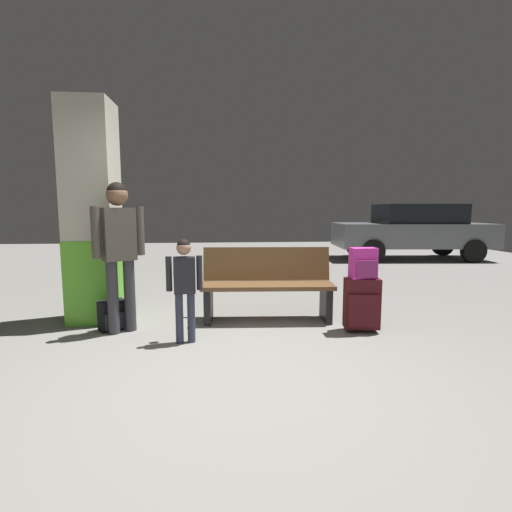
% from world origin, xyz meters
% --- Properties ---
extents(ground_plane, '(18.00, 18.00, 0.10)m').
position_xyz_m(ground_plane, '(0.00, 4.00, -0.05)').
color(ground_plane, gray).
extents(structural_pillar, '(0.57, 0.57, 2.63)m').
position_xyz_m(structural_pillar, '(-1.71, 1.90, 1.30)').
color(structural_pillar, '#66C633').
rests_on(structural_pillar, ground_plane).
extents(bench, '(1.63, 0.61, 0.89)m').
position_xyz_m(bench, '(0.39, 1.74, 0.44)').
color(bench, brown).
rests_on(bench, ground_plane).
extents(suitcase, '(0.40, 0.27, 0.60)m').
position_xyz_m(suitcase, '(1.39, 1.16, 0.32)').
color(suitcase, '#471419').
rests_on(suitcase, ground_plane).
extents(backpack_bright, '(0.29, 0.20, 0.34)m').
position_xyz_m(backpack_bright, '(1.39, 1.16, 0.77)').
color(backpack_bright, '#D833A5').
rests_on(backpack_bright, suitcase).
extents(child, '(0.36, 0.21, 1.07)m').
position_xyz_m(child, '(-0.54, 0.98, 0.66)').
color(child, '#33384C').
rests_on(child, ground_plane).
extents(adult, '(0.50, 0.34, 1.65)m').
position_xyz_m(adult, '(-1.27, 1.38, 1.02)').
color(adult, '#38383D').
rests_on(adult, ground_plane).
extents(backpack_dark_floor, '(0.32, 0.30, 0.34)m').
position_xyz_m(backpack_dark_floor, '(-1.41, 1.47, 0.17)').
color(backpack_dark_floor, black).
rests_on(backpack_dark_floor, ground_plane).
extents(parked_car_side, '(4.22, 2.05, 1.51)m').
position_xyz_m(parked_car_side, '(5.09, 7.23, 0.81)').
color(parked_car_side, slate).
rests_on(parked_car_side, ground_plane).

